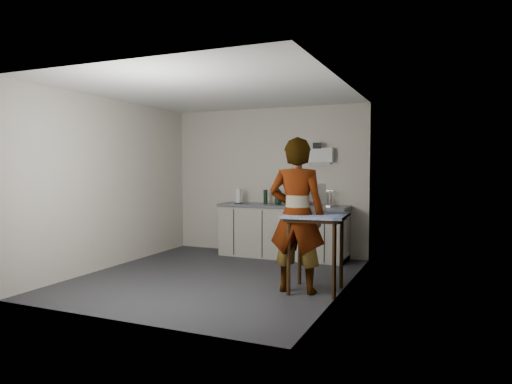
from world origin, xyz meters
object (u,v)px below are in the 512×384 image
at_px(soap_bottle, 278,195).
at_px(bakery_box, 314,207).
at_px(dish_rack, 321,202).
at_px(standing_man, 297,215).
at_px(paper_towel, 238,197).
at_px(kitchen_counter, 283,233).
at_px(side_table, 316,224).
at_px(soda_can, 277,200).
at_px(dark_bottle, 266,197).

bearing_deg(soap_bottle, bakery_box, -57.06).
bearing_deg(dish_rack, standing_man, -83.16).
relative_size(standing_man, paper_towel, 7.43).
distance_m(kitchen_counter, dish_rack, 0.84).
distance_m(side_table, standing_man, 0.27).
distance_m(soda_can, dish_rack, 0.78).
xyz_separation_m(kitchen_counter, paper_towel, (-0.80, -0.09, 0.61)).
relative_size(soap_bottle, paper_towel, 1.28).
relative_size(soda_can, dark_bottle, 0.56).
bearing_deg(side_table, paper_towel, 133.32).
bearing_deg(soda_can, standing_man, -63.09).
xyz_separation_m(soap_bottle, bakery_box, (1.14, -1.75, -0.02)).
distance_m(kitchen_counter, soap_bottle, 0.65).
distance_m(paper_towel, dish_rack, 1.46).
bearing_deg(side_table, soda_can, 119.29).
bearing_deg(side_table, bakery_box, 115.97).
height_order(standing_man, dark_bottle, standing_man).
xyz_separation_m(kitchen_counter, bakery_box, (1.05, -1.76, 0.63)).
height_order(soda_can, paper_towel, paper_towel).
bearing_deg(bakery_box, soda_can, 117.16).
height_order(soap_bottle, soda_can, soap_bottle).
xyz_separation_m(side_table, standing_man, (-0.21, -0.12, 0.11)).
height_order(dark_bottle, bakery_box, bakery_box).
height_order(soda_can, bakery_box, bakery_box).
height_order(soap_bottle, dish_rack, soap_bottle).
height_order(soap_bottle, bakery_box, bakery_box).
distance_m(kitchen_counter, bakery_box, 2.14).
xyz_separation_m(standing_man, soda_can, (-1.02, 2.00, 0.02)).
relative_size(standing_man, soda_can, 13.88).
bearing_deg(side_table, dark_bottle, 123.44).
xyz_separation_m(soap_bottle, paper_towel, (-0.71, -0.08, -0.04)).
bearing_deg(paper_towel, soda_can, 10.01).
bearing_deg(side_table, kitchen_counter, 116.84).
bearing_deg(dark_bottle, dish_rack, 0.74).
relative_size(kitchen_counter, paper_towel, 8.69).
distance_m(paper_towel, bakery_box, 2.49).
distance_m(standing_man, dark_bottle, 2.36).
relative_size(side_table, dish_rack, 2.63).
bearing_deg(dish_rack, soap_bottle, -175.56).
height_order(soap_bottle, paper_towel, soap_bottle).
distance_m(soap_bottle, dish_rack, 0.75).
bearing_deg(paper_towel, bakery_box, -42.12).
height_order(side_table, soap_bottle, soap_bottle).
bearing_deg(dark_bottle, standing_man, -58.60).
xyz_separation_m(soap_bottle, soda_can, (-0.04, 0.04, -0.10)).
relative_size(side_table, bakery_box, 2.61).
height_order(kitchen_counter, soda_can, soda_can).
xyz_separation_m(standing_man, dark_bottle, (-1.23, 2.01, 0.08)).
distance_m(soda_can, bakery_box, 2.14).
height_order(side_table, dark_bottle, dark_bottle).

